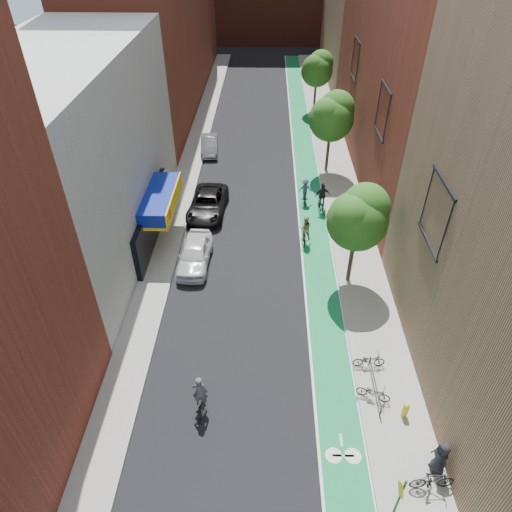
# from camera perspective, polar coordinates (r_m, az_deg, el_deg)

# --- Properties ---
(ground) EXTENTS (160.00, 160.00, 0.00)m
(ground) POSITION_cam_1_polar(r_m,az_deg,el_deg) (21.18, -1.02, -21.06)
(ground) COLOR black
(ground) RESTS_ON ground
(bike_lane) EXTENTS (2.00, 68.00, 0.01)m
(bike_lane) POSITION_cam_1_polar(r_m,az_deg,el_deg) (41.21, 6.18, 11.74)
(bike_lane) COLOR #167F35
(bike_lane) RESTS_ON ground
(sidewalk_left) EXTENTS (2.00, 68.00, 0.15)m
(sidewalk_left) POSITION_cam_1_polar(r_m,az_deg,el_deg) (41.57, -7.99, 11.95)
(sidewalk_left) COLOR gray
(sidewalk_left) RESTS_ON ground
(sidewalk_right) EXTENTS (3.00, 68.00, 0.15)m
(sidewalk_right) POSITION_cam_1_polar(r_m,az_deg,el_deg) (41.46, 9.71, 11.69)
(sidewalk_right) COLOR gray
(sidewalk_right) RESTS_ON ground
(building_left_white) EXTENTS (8.00, 20.00, 12.00)m
(building_left_white) POSITION_cam_1_polar(r_m,az_deg,el_deg) (30.01, -21.90, 11.41)
(building_left_white) COLOR silver
(building_left_white) RESTS_ON ground
(building_right_mid_red) EXTENTS (8.00, 28.00, 22.00)m
(building_right_mid_red) POSITION_cam_1_polar(r_m,az_deg,el_deg) (39.20, 20.42, 25.53)
(building_right_mid_red) COLOR maroon
(building_right_mid_red) RESTS_ON ground
(tree_near) EXTENTS (3.40, 3.36, 6.42)m
(tree_near) POSITION_cam_1_polar(r_m,az_deg,el_deg) (25.35, 12.72, 4.85)
(tree_near) COLOR #332619
(tree_near) RESTS_ON ground
(tree_mid) EXTENTS (3.55, 3.53, 6.74)m
(tree_mid) POSITION_cam_1_polar(r_m,az_deg,el_deg) (37.63, 9.49, 16.95)
(tree_mid) COLOR #332619
(tree_mid) RESTS_ON ground
(tree_far) EXTENTS (3.30, 3.25, 6.21)m
(tree_far) POSITION_cam_1_polar(r_m,az_deg,el_deg) (50.97, 7.69, 22.27)
(tree_far) COLOR #332619
(tree_far) RESTS_ON ground
(sign_pole) EXTENTS (0.13, 0.71, 3.00)m
(sign_pole) POSITION_cam_1_polar(r_m,az_deg,el_deg) (18.54, 17.39, -27.01)
(sign_pole) COLOR #194C26
(sign_pole) RESTS_ON sidewalk_right
(parked_car_white) EXTENTS (1.97, 4.64, 1.57)m
(parked_car_white) POSITION_cam_1_polar(r_m,az_deg,el_deg) (28.62, -7.65, 0.28)
(parked_car_white) COLOR silver
(parked_car_white) RESTS_ON ground
(parked_car_black) EXTENTS (2.81, 5.52, 1.49)m
(parked_car_black) POSITION_cam_1_polar(r_m,az_deg,el_deg) (33.48, -6.07, 6.52)
(parked_car_black) COLOR black
(parked_car_black) RESTS_ON ground
(parked_car_silver) EXTENTS (1.83, 4.26, 1.37)m
(parked_car_silver) POSITION_cam_1_polar(r_m,az_deg,el_deg) (42.51, -5.85, 13.64)
(parked_car_silver) COLOR gray
(parked_car_silver) RESTS_ON ground
(cyclist_lead) EXTENTS (0.70, 1.69, 2.20)m
(cyclist_lead) POSITION_cam_1_polar(r_m,az_deg,el_deg) (21.24, -6.95, -17.40)
(cyclist_lead) COLOR black
(cyclist_lead) RESTS_ON ground
(cyclist_lane_near) EXTENTS (0.85, 1.54, 2.06)m
(cyclist_lane_near) POSITION_cam_1_polar(r_m,az_deg,el_deg) (30.20, 6.13, 3.00)
(cyclist_lane_near) COLOR black
(cyclist_lane_near) RESTS_ON ground
(cyclist_lane_mid) EXTENTS (1.19, 1.76, 2.25)m
(cyclist_lane_mid) POSITION_cam_1_polar(r_m,az_deg,el_deg) (33.74, 8.26, 6.89)
(cyclist_lane_mid) COLOR black
(cyclist_lane_mid) RESTS_ON ground
(cyclist_lane_far) EXTENTS (1.05, 1.79, 1.94)m
(cyclist_lane_far) POSITION_cam_1_polar(r_m,az_deg,el_deg) (34.67, 6.13, 7.89)
(cyclist_lane_far) COLOR black
(cyclist_lane_far) RESTS_ON ground
(parked_bike_near) EXTENTS (1.64, 1.02, 0.82)m
(parked_bike_near) POSITION_cam_1_polar(r_m,az_deg,el_deg) (22.22, 14.47, -16.20)
(parked_bike_near) COLOR black
(parked_bike_near) RESTS_ON sidewalk_right
(parked_bike_mid) EXTENTS (1.81, 0.62, 1.07)m
(parked_bike_mid) POSITION_cam_1_polar(r_m,az_deg,el_deg) (20.56, 21.23, -24.70)
(parked_bike_mid) COLOR black
(parked_bike_mid) RESTS_ON sidewalk_right
(parked_bike_far) EXTENTS (1.59, 0.61, 0.82)m
(parked_bike_far) POSITION_cam_1_polar(r_m,az_deg,el_deg) (23.33, 13.93, -12.53)
(parked_bike_far) COLOR black
(parked_bike_far) RESTS_ON sidewalk_right
(pedestrian) EXTENTS (0.69, 0.94, 1.75)m
(pedestrian) POSITION_cam_1_polar(r_m,az_deg,el_deg) (20.74, 22.06, -22.31)
(pedestrian) COLOR black
(pedestrian) RESTS_ON sidewalk_right
(fire_hydrant) EXTENTS (0.28, 0.28, 0.80)m
(fire_hydrant) POSITION_cam_1_polar(r_m,az_deg,el_deg) (22.05, 18.18, -17.80)
(fire_hydrant) COLOR gold
(fire_hydrant) RESTS_ON sidewalk_right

